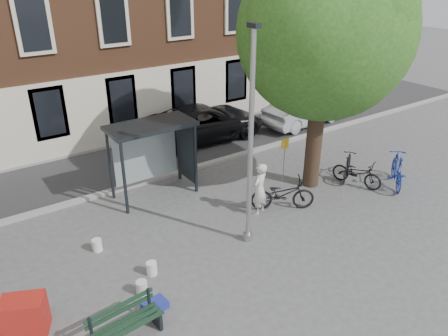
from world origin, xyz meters
The scene contains 21 objects.
ground centered at (0.00, 0.00, 0.00)m, with size 90.00×90.00×0.00m, color #4C4C4F.
road centered at (0.00, 7.00, 0.01)m, with size 40.00×4.00×0.01m, color #28282B.
curb_near centered at (0.00, 5.00, 0.06)m, with size 40.00×0.25×0.12m, color gray.
curb_far centered at (0.00, 9.00, 0.06)m, with size 40.00×0.25×0.12m, color gray.
lamppost centered at (0.00, 0.00, 2.78)m, with size 0.28×0.35×6.11m.
tree_right centered at (4.01, 1.38, 5.62)m, with size 5.76×5.60×8.20m.
bus_shelter centered at (-0.61, 4.11, 1.92)m, with size 2.85×1.45×2.62m.
painter centered at (1.20, 1.00, 0.88)m, with size 0.64×0.42×1.76m, color silver.
bench centered at (-4.39, -1.44, 0.38)m, with size 1.64×0.67×0.82m.
bike_a centered at (2.00, 0.79, 0.55)m, with size 0.73×2.08×1.09m, color black.
bike_b centered at (6.50, -0.29, 0.61)m, with size 0.58×2.04×1.22m, color navy.
bike_c centered at (5.34, 0.54, 0.49)m, with size 0.65×1.85×0.97m, color black.
bike_d centered at (5.46, 1.09, 0.49)m, with size 0.46×1.64×0.99m, color black.
car_dark centered at (3.23, 7.53, 0.78)m, with size 2.59×5.63×1.56m, color black.
car_silver centered at (8.28, 6.32, 0.74)m, with size 1.56×4.48×1.48m, color #A9ABB1.
red_stand centered at (-6.12, -0.02, 0.45)m, with size 0.90×0.60×0.90m, color #A01C15.
blue_crate centered at (-3.50, -0.99, 0.10)m, with size 0.55×0.40×0.20m, color navy.
bucket_a centered at (-3.53, -0.33, 0.18)m, with size 0.28×0.28×0.36m, color silver.
bucket_b centered at (-3.00, 0.20, 0.18)m, with size 0.28×0.28×0.36m, color silver.
bucket_c centered at (-3.82, 2.00, 0.18)m, with size 0.28×0.28×0.36m, color silver.
notice_sign centered at (3.32, 2.22, 1.20)m, with size 0.30×0.08×1.71m.
Camera 1 is at (-6.60, -8.36, 7.45)m, focal length 35.00 mm.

